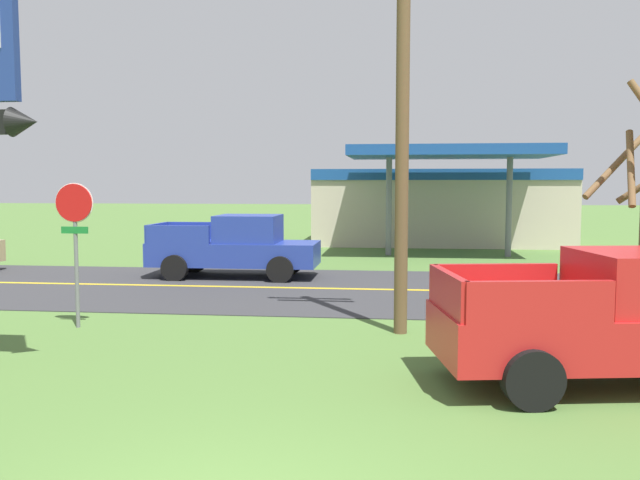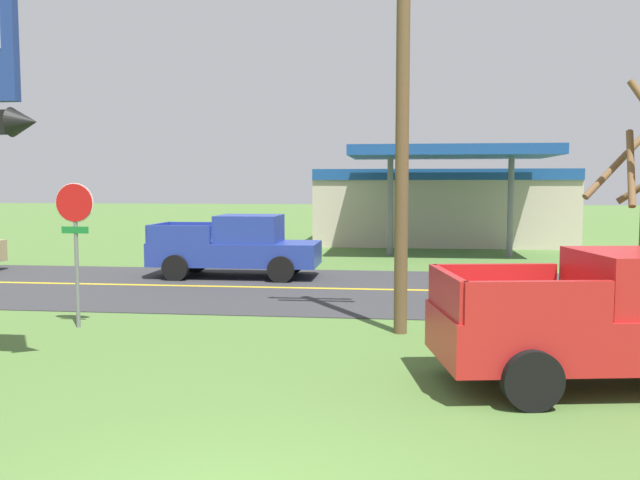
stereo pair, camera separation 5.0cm
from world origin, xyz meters
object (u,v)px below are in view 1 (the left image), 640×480
at_px(pickup_red_parked_on_lawn, 622,320).
at_px(gas_station, 440,204).
at_px(stop_sign, 75,229).
at_px(pickup_blue_on_road, 237,247).
at_px(utility_pole, 403,72).

bearing_deg(pickup_red_parked_on_lawn, gas_station, 92.97).
distance_m(gas_station, pickup_red_parked_on_lawn, 23.18).
relative_size(stop_sign, pickup_blue_on_road, 0.57).
xyz_separation_m(stop_sign, pickup_red_parked_on_lawn, (9.72, -2.79, -1.06)).
relative_size(utility_pole, gas_station, 0.79).
height_order(stop_sign, utility_pole, utility_pole).
distance_m(stop_sign, gas_station, 22.04).
height_order(gas_station, pickup_red_parked_on_lawn, gas_station).
distance_m(pickup_red_parked_on_lawn, pickup_blue_on_road, 13.21).
distance_m(stop_sign, pickup_red_parked_on_lawn, 10.17).
relative_size(stop_sign, utility_pole, 0.31).
bearing_deg(pickup_blue_on_road, pickup_red_parked_on_lawn, -51.45).
xyz_separation_m(stop_sign, pickup_blue_on_road, (1.49, 7.53, -1.06)).
height_order(gas_station, pickup_blue_on_road, gas_station).
relative_size(utility_pole, pickup_blue_on_road, 1.81).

